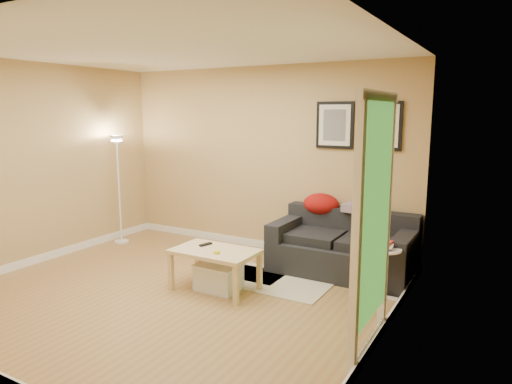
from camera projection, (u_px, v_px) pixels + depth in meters
floor at (175, 293)px, 5.09m from camera, size 4.50×4.50×0.00m
ceiling at (167, 48)px, 4.64m from camera, size 4.50×4.50×0.00m
wall_back at (262, 159)px, 6.58m from camera, size 4.50×0.00×4.50m
wall_left at (35, 164)px, 5.96m from camera, size 0.00×4.00×4.00m
wall_right at (385, 195)px, 3.77m from camera, size 0.00×4.00×4.00m
baseboard_back at (262, 244)px, 6.78m from camera, size 4.50×0.02×0.10m
baseboard_left at (43, 257)px, 6.17m from camera, size 0.02×4.00×0.10m
baseboard_right at (377, 337)px, 3.99m from camera, size 0.02×4.00×0.10m
sofa at (342, 244)px, 5.66m from camera, size 1.70×0.90×0.75m
red_throw at (321, 204)px, 6.08m from camera, size 0.48×0.36×0.28m
plaid_throw at (361, 208)px, 5.77m from camera, size 0.45×0.32×0.10m
framed_print_left at (335, 125)px, 5.94m from camera, size 0.50×0.04×0.60m
framed_print_right at (382, 126)px, 5.65m from camera, size 0.50×0.04×0.60m
area_rug at (277, 281)px, 5.42m from camera, size 1.25×0.85×0.01m
green_runner at (254, 274)px, 5.65m from camera, size 0.70×0.50×0.01m
coffee_table at (215, 270)px, 5.15m from camera, size 0.93×0.58×0.46m
remote_control at (206, 244)px, 5.28m from camera, size 0.09×0.17×0.02m
tape_roll at (217, 252)px, 4.97m from camera, size 0.07×0.07×0.03m
storage_bin at (218, 277)px, 5.16m from camera, size 0.49×0.36×0.30m
side_table at (383, 273)px, 4.92m from camera, size 0.36×0.36×0.55m
book_stack at (385, 245)px, 4.88m from camera, size 0.22×0.26×0.07m
floor_lamp at (119, 192)px, 6.93m from camera, size 0.21×0.21×1.64m
doorway at (373, 231)px, 3.71m from camera, size 0.12×1.01×2.13m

